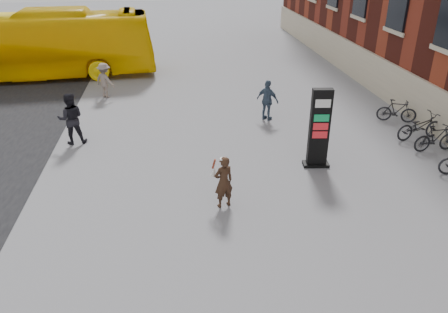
{
  "coord_description": "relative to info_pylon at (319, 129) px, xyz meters",
  "views": [
    {
      "loc": [
        -0.68,
        -10.99,
        6.74
      ],
      "look_at": [
        0.78,
        0.48,
        1.07
      ],
      "focal_mm": 35.0,
      "sensor_mm": 36.0,
      "label": 1
    }
  ],
  "objects": [
    {
      "name": "bike_7",
      "position": [
        4.57,
        3.48,
        -0.86
      ],
      "size": [
        1.64,
        1.0,
        0.95
      ],
      "primitive_type": "imported",
      "rotation": [
        0.0,
        0.0,
        1.19
      ],
      "color": "black",
      "rests_on": "ground"
    },
    {
      "name": "bike_5",
      "position": [
        4.57,
        0.59,
        -0.84
      ],
      "size": [
        1.67,
        0.57,
        0.99
      ],
      "primitive_type": "imported",
      "rotation": [
        0.0,
        0.0,
        1.63
      ],
      "color": "black",
      "rests_on": "ground"
    },
    {
      "name": "pedestrian_b",
      "position": [
        -7.8,
        8.31,
        -0.5
      ],
      "size": [
        1.23,
        1.15,
        1.67
      ],
      "primitive_type": "imported",
      "rotation": [
        0.0,
        0.0,
        2.47
      ],
      "color": "gray",
      "rests_on": "ground"
    },
    {
      "name": "pedestrian_a",
      "position": [
        -8.38,
        2.95,
        -0.37
      ],
      "size": [
        1.03,
        0.85,
        1.93
      ],
      "primitive_type": "imported",
      "rotation": [
        0.0,
        0.0,
        3.28
      ],
      "color": "black",
      "rests_on": "ground"
    },
    {
      "name": "pedestrian_c",
      "position": [
        -0.72,
        4.4,
        -0.49
      ],
      "size": [
        1.02,
        0.97,
        1.7
      ],
      "primitive_type": "imported",
      "rotation": [
        0.0,
        0.0,
        2.42
      ],
      "color": "#41556B",
      "rests_on": "ground"
    },
    {
      "name": "woman",
      "position": [
        -3.39,
        -2.08,
        -0.54
      ],
      "size": [
        0.71,
        0.68,
        1.55
      ],
      "rotation": [
        0.0,
        0.0,
        3.49
      ],
      "color": "#342216",
      "rests_on": "ground"
    },
    {
      "name": "bike_6",
      "position": [
        4.57,
        1.69,
        -0.83
      ],
      "size": [
        2.03,
        1.01,
        1.02
      ],
      "primitive_type": "imported",
      "rotation": [
        0.0,
        0.0,
        1.75
      ],
      "color": "black",
      "rests_on": "ground"
    },
    {
      "name": "ground",
      "position": [
        -4.03,
        -1.57,
        -1.34
      ],
      "size": [
        100.0,
        100.0,
        0.0
      ],
      "primitive_type": "plane",
      "color": "#9E9EA3"
    },
    {
      "name": "info_pylon",
      "position": [
        0.0,
        0.0,
        0.0
      ],
      "size": [
        0.9,
        0.52,
        2.67
      ],
      "rotation": [
        0.0,
        0.0,
        -0.11
      ],
      "color": "black",
      "rests_on": "ground"
    },
    {
      "name": "bus",
      "position": [
        -11.95,
        12.34,
        0.46
      ],
      "size": [
        13.08,
        3.79,
        3.6
      ],
      "primitive_type": "imported",
      "rotation": [
        0.0,
        0.0,
        1.63
      ],
      "color": "yellow",
      "rests_on": "road"
    }
  ]
}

